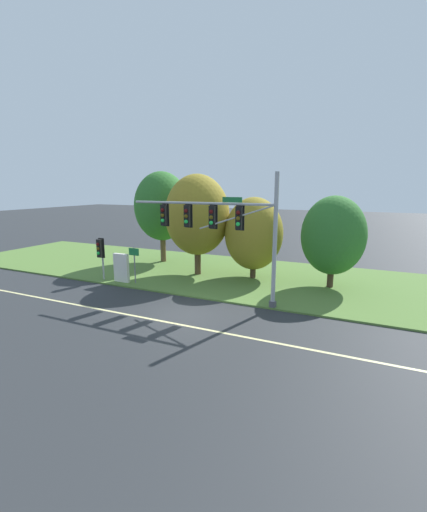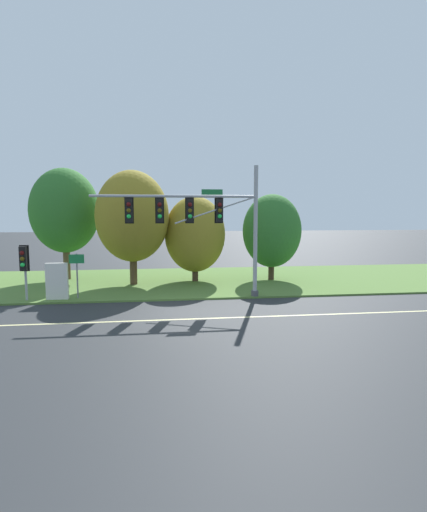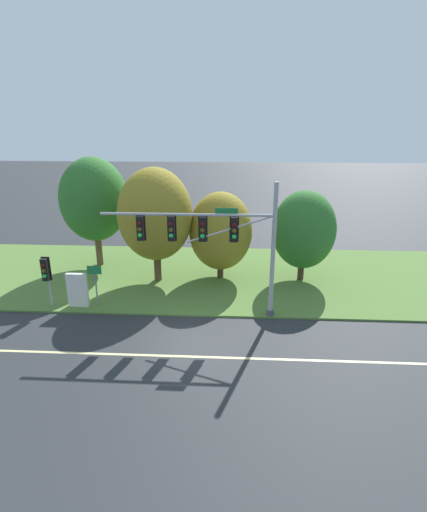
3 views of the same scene
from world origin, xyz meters
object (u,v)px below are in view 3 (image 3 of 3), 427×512
(route_sign_post, at_px, (95,279))
(info_kiosk, at_px, (78,290))
(traffic_signal_mast, at_px, (214,236))
(tree_behind_signpost, at_px, (221,231))
(pedestrian_signal_near_kerb, at_px, (46,272))
(tree_mid_verge, at_px, (304,230))
(tree_nearest_road, at_px, (94,200))
(tree_left_of_mast, at_px, (155,215))

(route_sign_post, distance_m, info_kiosk, 1.18)
(traffic_signal_mast, height_order, tree_behind_signpost, traffic_signal_mast)
(pedestrian_signal_near_kerb, bearing_deg, traffic_signal_mast, -2.03)
(pedestrian_signal_near_kerb, bearing_deg, tree_mid_verge, 18.49)
(tree_nearest_road, bearing_deg, tree_mid_verge, -8.28)
(route_sign_post, xyz_separation_m, info_kiosk, (-1.00, -0.13, -0.62))
(tree_nearest_road, xyz_separation_m, tree_behind_signpost, (8.56, -1.91, -1.52))
(traffic_signal_mast, bearing_deg, info_kiosk, 176.04)
(tree_mid_verge, relative_size, info_kiosk, 3.00)
(tree_behind_signpost, xyz_separation_m, info_kiosk, (-7.59, -4.65, -2.14))
(pedestrian_signal_near_kerb, height_order, tree_left_of_mast, tree_left_of_mast)
(route_sign_post, distance_m, tree_nearest_road, 7.38)
(tree_left_of_mast, bearing_deg, pedestrian_signal_near_kerb, -141.16)
(tree_nearest_road, height_order, info_kiosk, tree_nearest_road)
(route_sign_post, bearing_deg, traffic_signal_mast, -5.67)
(info_kiosk, bearing_deg, route_sign_post, 7.18)
(tree_nearest_road, xyz_separation_m, info_kiosk, (0.98, -6.56, -3.66))
(tree_nearest_road, xyz_separation_m, tree_left_of_mast, (4.62, -2.60, -0.35))
(route_sign_post, xyz_separation_m, tree_mid_verge, (11.72, 4.44, 1.71))
(tree_mid_verge, bearing_deg, route_sign_post, -159.27)
(tree_behind_signpost, height_order, info_kiosk, tree_behind_signpost)
(tree_left_of_mast, height_order, tree_behind_signpost, tree_left_of_mast)
(pedestrian_signal_near_kerb, distance_m, route_sign_post, 2.58)
(pedestrian_signal_near_kerb, distance_m, tree_behind_signpost, 10.37)
(route_sign_post, height_order, tree_left_of_mast, tree_left_of_mast)
(traffic_signal_mast, relative_size, tree_left_of_mast, 1.23)
(tree_left_of_mast, bearing_deg, route_sign_post, -124.61)
(tree_nearest_road, distance_m, tree_behind_signpost, 8.90)
(info_kiosk, bearing_deg, pedestrian_signal_near_kerb, -172.59)
(tree_left_of_mast, xyz_separation_m, tree_behind_signpost, (3.95, 0.69, -1.17))
(route_sign_post, xyz_separation_m, tree_nearest_road, (-1.97, 6.43, 3.04))
(tree_behind_signpost, bearing_deg, info_kiosk, -148.50)
(pedestrian_signal_near_kerb, bearing_deg, tree_left_of_mast, 38.84)
(tree_behind_signpost, bearing_deg, traffic_signal_mast, -91.38)
(traffic_signal_mast, height_order, route_sign_post, traffic_signal_mast)
(traffic_signal_mast, bearing_deg, tree_left_of_mast, 130.51)
(tree_left_of_mast, bearing_deg, tree_nearest_road, 150.63)
(pedestrian_signal_near_kerb, bearing_deg, route_sign_post, 7.32)
(pedestrian_signal_near_kerb, distance_m, tree_mid_verge, 15.07)
(tree_nearest_road, relative_size, tree_left_of_mast, 1.05)
(tree_left_of_mast, relative_size, info_kiosk, 3.73)
(traffic_signal_mast, bearing_deg, tree_behind_signpost, 88.62)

